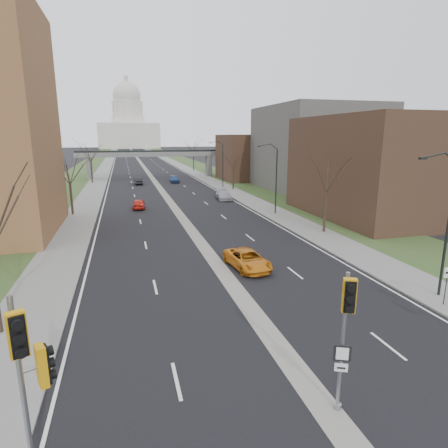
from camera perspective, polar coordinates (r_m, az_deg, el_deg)
name	(u,v)px	position (r m, az deg, el deg)	size (l,w,h in m)	color
ground	(312,392)	(16.26, 13.28, -23.60)	(700.00, 700.00, 0.00)	black
road_surface	(139,160)	(161.73, -12.86, 9.48)	(20.00, 600.00, 0.01)	black
median_strip	(139,160)	(161.73, -12.86, 9.48)	(1.20, 600.00, 0.02)	gray
sidewalk_right	(168,159)	(162.66, -8.58, 9.70)	(4.00, 600.00, 0.12)	gray
sidewalk_left	(109,160)	(161.68, -17.16, 9.24)	(4.00, 600.00, 0.12)	gray
grass_verge_right	(182,159)	(163.45, -6.46, 9.77)	(8.00, 600.00, 0.10)	#2A421E
grass_verge_left	(93,161)	(162.00, -19.30, 9.09)	(8.00, 600.00, 0.10)	#2A421E
commercial_block_near	(383,167)	(49.94, 23.02, 7.99)	(16.00, 20.00, 12.00)	#463020
commercial_block_mid	(316,148)	(72.17, 13.87, 11.14)	(18.00, 22.00, 15.00)	#5D5B55
commercial_block_far	(253,157)	(86.31, 4.39, 10.09)	(14.00, 14.00, 10.00)	#463020
pedestrian_bridge	(151,157)	(91.67, -11.07, 9.97)	(34.00, 3.00, 6.45)	slate
capitol	(128,125)	(331.49, -14.35, 14.37)	(48.00, 42.00, 55.75)	silver
streetlight_near	(442,185)	(24.81, 30.33, 5.17)	(2.61, 0.20, 8.70)	black
streetlight_mid	(271,159)	(46.82, 7.14, 9.81)	(2.61, 0.20, 8.70)	black
streetlight_far	(219,151)	(71.55, -0.83, 11.06)	(2.61, 0.20, 8.70)	black
tree_left_b	(68,165)	(49.84, -22.65, 8.28)	(6.75, 6.75, 8.81)	#382B21
tree_left_c	(90,149)	(83.60, -19.79, 10.67)	(7.65, 7.65, 9.99)	#382B21
tree_right_a	(328,168)	(38.76, 15.53, 8.28)	(7.20, 7.20, 9.40)	#382B21
tree_right_b	(233,158)	(69.25, 1.43, 10.04)	(6.30, 6.30, 8.22)	#382B21
tree_right_c	(193,146)	(108.13, -4.70, 11.80)	(7.65, 7.65, 9.99)	#382B21
signal_pole_left	(29,363)	(11.99, -27.61, -18.28)	(0.94, 1.29, 5.63)	gray
signal_pole_median	(346,320)	(13.51, 18.09, -13.80)	(0.77, 0.87, 5.26)	gray
speed_limit_sign	(447,279)	(25.11, 30.84, -7.21)	(0.49, 0.10, 2.29)	black
car_left_near	(139,204)	(52.46, -12.86, 3.04)	(1.61, 3.99, 1.36)	red
car_left_far	(138,181)	(79.27, -12.97, 6.39)	(1.45, 4.15, 1.37)	black
car_right_near	(247,259)	(28.13, 3.56, -5.40)	(2.27, 4.92, 1.37)	orange
car_right_mid	(224,195)	(58.64, -0.07, 4.47)	(2.04, 5.02, 1.46)	#A2A2AA
car_right_far	(175,179)	(81.30, -7.55, 6.84)	(1.82, 4.53, 1.54)	navy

